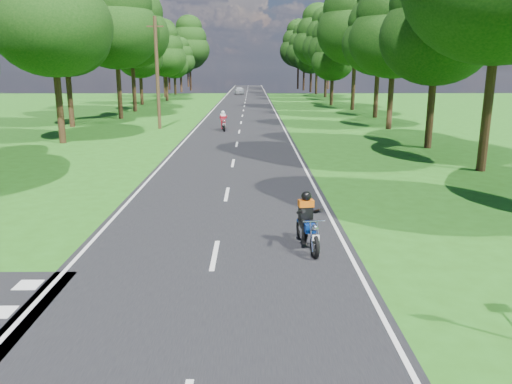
{
  "coord_description": "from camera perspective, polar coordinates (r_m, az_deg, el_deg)",
  "views": [
    {
      "loc": [
        0.92,
        -9.42,
        4.46
      ],
      "look_at": [
        1.02,
        4.0,
        1.1
      ],
      "focal_mm": 35.0,
      "sensor_mm": 36.0,
      "label": 1
    }
  ],
  "objects": [
    {
      "name": "main_road",
      "position": [
        59.59,
        -1.35,
        9.78
      ],
      "size": [
        7.0,
        140.0,
        0.02
      ],
      "primitive_type": "cube",
      "color": "black",
      "rests_on": "ground"
    },
    {
      "name": "treeline",
      "position": [
        69.58,
        -0.03,
        17.19
      ],
      "size": [
        40.0,
        115.35,
        14.78
      ],
      "color": "black",
      "rests_on": "ground"
    },
    {
      "name": "road_markings",
      "position": [
        57.72,
        -1.51,
        9.65
      ],
      "size": [
        7.4,
        140.0,
        0.01
      ],
      "color": "silver",
      "rests_on": "main_road"
    },
    {
      "name": "rider_far_red",
      "position": [
        36.4,
        -3.77,
        8.15
      ],
      "size": [
        0.78,
        1.76,
        1.42
      ],
      "primitive_type": null,
      "rotation": [
        0.0,
        0.0,
        0.13
      ],
      "color": "#A30C11",
      "rests_on": "main_road"
    },
    {
      "name": "distant_car",
      "position": [
        86.01,
        -1.9,
        11.53
      ],
      "size": [
        1.55,
        3.81,
        1.3
      ],
      "primitive_type": "imported",
      "rotation": [
        0.0,
        0.0,
        -0.0
      ],
      "color": "silver",
      "rests_on": "main_road"
    },
    {
      "name": "ground",
      "position": [
        10.46,
        -5.54,
        -11.25
      ],
      "size": [
        160.0,
        160.0,
        0.0
      ],
      "primitive_type": "plane",
      "color": "#245B14",
      "rests_on": "ground"
    },
    {
      "name": "rider_near_blue",
      "position": [
        12.57,
        5.92,
        -3.26
      ],
      "size": [
        0.82,
        1.78,
        1.43
      ],
      "primitive_type": null,
      "rotation": [
        0.0,
        0.0,
        0.15
      ],
      "color": "navy",
      "rests_on": "main_road"
    },
    {
      "name": "telegraph_pole",
      "position": [
        38.05,
        -11.22,
        13.22
      ],
      "size": [
        1.2,
        0.26,
        8.0
      ],
      "color": "#382616",
      "rests_on": "ground"
    }
  ]
}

